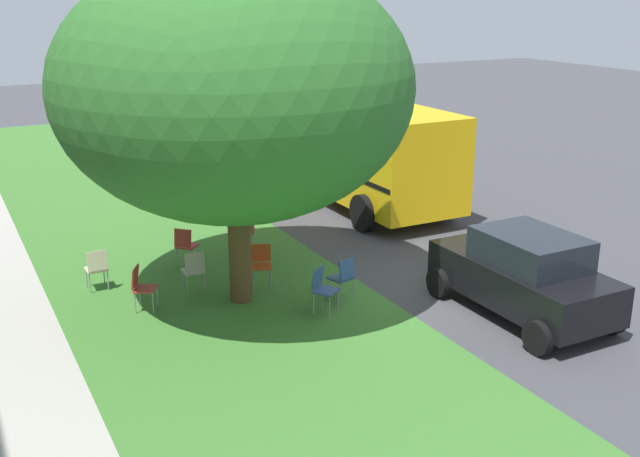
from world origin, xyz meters
TOP-DOWN VIEW (x-y plane):
  - ground at (0.00, 0.00)m, footprint 80.00×80.00m
  - grass_verge at (0.00, 3.20)m, footprint 48.00×6.00m
  - street_tree at (1.06, 2.79)m, footprint 6.60×6.60m
  - chair_0 at (1.59, 2.11)m, footprint 0.54×0.54m
  - chair_1 at (3.43, 3.15)m, footprint 0.59×0.59m
  - chair_2 at (0.13, 0.99)m, footprint 0.52×0.51m
  - chair_3 at (3.66, 1.63)m, footprint 0.58×0.58m
  - chair_4 at (1.87, 3.48)m, footprint 0.44×0.44m
  - chair_5 at (-0.20, 1.62)m, footprint 0.58×0.58m
  - chair_6 at (1.48, 4.65)m, footprint 0.56×0.57m
  - chair_7 at (2.88, 5.20)m, footprint 0.43×0.42m
  - parked_car at (-2.08, -1.64)m, footprint 3.70×1.92m
  - school_bus at (7.75, -2.90)m, footprint 10.40×2.80m

SIDE VIEW (x-z plane):
  - ground at x=0.00m, z-range 0.00..0.00m
  - grass_verge at x=0.00m, z-range 0.00..0.01m
  - chair_0 at x=1.59m, z-range 0.08..0.96m
  - chair_1 at x=3.43m, z-range 0.08..0.96m
  - chair_2 at x=0.13m, z-range 0.08..0.96m
  - chair_3 at x=3.66m, z-range 0.08..0.96m
  - chair_4 at x=1.87m, z-range 0.08..0.96m
  - chair_5 at x=-0.20m, z-range 0.08..0.96m
  - chair_6 at x=1.48m, z-range 0.08..0.96m
  - chair_7 at x=2.88m, z-range 0.08..0.96m
  - parked_car at x=-2.08m, z-range 0.01..1.66m
  - school_bus at x=7.75m, z-range 0.32..3.20m
  - street_tree at x=1.06m, z-range 0.86..7.48m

